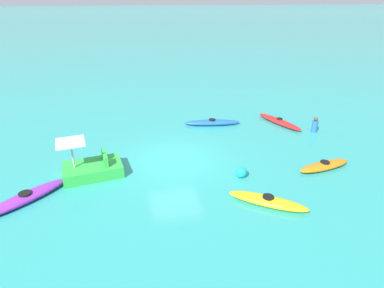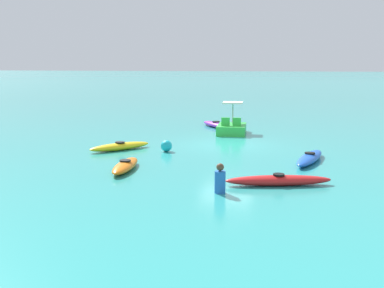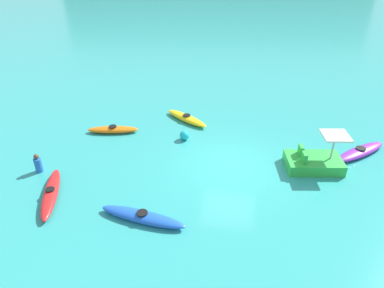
{
  "view_description": "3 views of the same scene",
  "coord_description": "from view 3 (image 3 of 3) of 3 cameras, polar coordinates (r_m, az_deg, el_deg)",
  "views": [
    {
      "loc": [
        1.95,
        12.99,
        6.92
      ],
      "look_at": [
        -1.01,
        -0.71,
        0.4
      ],
      "focal_mm": 29.67,
      "sensor_mm": 36.0,
      "label": 1
    },
    {
      "loc": [
        -21.0,
        -4.86,
        3.65
      ],
      "look_at": [
        -2.04,
        1.1,
        0.31
      ],
      "focal_mm": 43.47,
      "sensor_mm": 36.0,
      "label": 2
    },
    {
      "loc": [
        0.45,
        -13.06,
        8.91
      ],
      "look_at": [
        -1.88,
        0.71,
        0.62
      ],
      "focal_mm": 32.86,
      "sensor_mm": 36.0,
      "label": 3
    }
  ],
  "objects": [
    {
      "name": "ground_plane",
      "position": [
        15.82,
        6.33,
        -3.8
      ],
      "size": [
        600.0,
        600.0,
        0.0
      ],
      "primitive_type": "plane",
      "color": "teal"
    },
    {
      "name": "person_near_shore",
      "position": [
        16.66,
        -23.7,
        -2.98
      ],
      "size": [
        0.45,
        0.45,
        0.88
      ],
      "color": "blue",
      "rests_on": "ground_plane"
    },
    {
      "name": "pedal_boat_green",
      "position": [
        16.44,
        19.21,
        -2.65
      ],
      "size": [
        2.62,
        1.85,
        1.68
      ],
      "color": "green",
      "rests_on": "ground_plane"
    },
    {
      "name": "kayak_yellow",
      "position": [
        19.61,
        -0.87,
        4.21
      ],
      "size": [
        2.75,
        2.2,
        0.37
      ],
      "color": "yellow",
      "rests_on": "ground_plane"
    },
    {
      "name": "kayak_purple",
      "position": [
        18.32,
        25.61,
        -1.14
      ],
      "size": [
        2.91,
        2.63,
        0.37
      ],
      "color": "purple",
      "rests_on": "ground_plane"
    },
    {
      "name": "kayak_blue",
      "position": [
        13.09,
        -8.04,
        -11.61
      ],
      "size": [
        3.35,
        1.13,
        0.37
      ],
      "color": "blue",
      "rests_on": "ground_plane"
    },
    {
      "name": "kayak_red",
      "position": [
        15.07,
        -21.93,
        -7.41
      ],
      "size": [
        1.67,
        3.29,
        0.37
      ],
      "color": "red",
      "rests_on": "ground_plane"
    },
    {
      "name": "buoy_cyan",
      "position": [
        17.73,
        -1.21,
        1.43
      ],
      "size": [
        0.49,
        0.49,
        0.49
      ],
      "primitive_type": "sphere",
      "color": "#19B7C6",
      "rests_on": "ground_plane"
    },
    {
      "name": "kayak_orange",
      "position": [
        18.89,
        -12.69,
        2.3
      ],
      "size": [
        2.7,
        1.1,
        0.37
      ],
      "color": "orange",
      "rests_on": "ground_plane"
    }
  ]
}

